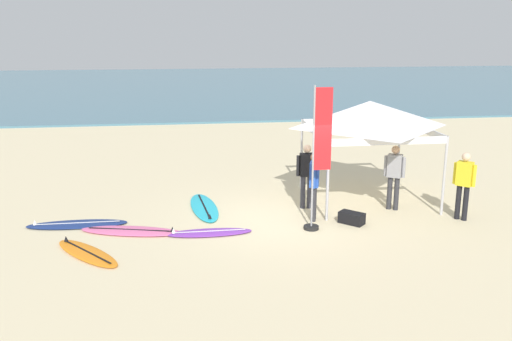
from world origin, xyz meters
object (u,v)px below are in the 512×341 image
object	(u,v)px
surfboard_orange	(87,253)
person_black	(307,172)
surfboard_purple	(209,233)
person_yellow	(464,181)
gear_bag_near_tent	(352,218)
canopy_tent	(370,114)
surfboard_navy	(77,224)
surfboard_cyan	(204,207)
surfboard_pink	(132,231)
banner_flag	(318,165)
person_grey	(394,173)
person_blue	(314,182)

from	to	relation	value
surfboard_orange	person_black	xyz separation A→B (m)	(5.26, 2.43, 0.95)
surfboard_purple	surfboard_orange	bearing A→B (deg)	-161.89
surfboard_purple	person_yellow	bearing A→B (deg)	1.58
gear_bag_near_tent	canopy_tent	bearing A→B (deg)	62.20
canopy_tent	surfboard_navy	world-z (taller)	canopy_tent
surfboard_cyan	surfboard_purple	world-z (taller)	same
surfboard_pink	banner_flag	size ratio (longest dim) A/B	0.74
surfboard_pink	person_grey	size ratio (longest dim) A/B	1.46
person_blue	surfboard_purple	bearing A→B (deg)	-166.72
surfboard_navy	person_grey	world-z (taller)	person_grey
surfboard_purple	person_black	bearing A→B (deg)	30.65
surfboard_purple	person_yellow	xyz separation A→B (m)	(6.27, 0.17, 0.95)
surfboard_pink	person_black	distance (m)	4.70
surfboard_navy	surfboard_purple	distance (m)	3.28
canopy_tent	banner_flag	bearing A→B (deg)	-132.78
surfboard_orange	banner_flag	world-z (taller)	banner_flag
canopy_tent	surfboard_purple	xyz separation A→B (m)	(-4.45, -2.06, -2.35)
person_black	surfboard_purple	bearing A→B (deg)	-149.35
gear_bag_near_tent	person_black	bearing A→B (deg)	122.51
gear_bag_near_tent	person_blue	bearing A→B (deg)	157.07
surfboard_navy	banner_flag	bearing A→B (deg)	-9.80
person_blue	person_grey	distance (m)	2.32
surfboard_orange	banner_flag	xyz separation A→B (m)	(5.15, 0.86, 1.54)
surfboard_navy	person_yellow	xyz separation A→B (m)	(9.40, -0.81, 0.95)
person_blue	canopy_tent	bearing A→B (deg)	38.32
surfboard_pink	surfboard_navy	world-z (taller)	same
canopy_tent	surfboard_pink	size ratio (longest dim) A/B	1.25
person_blue	surfboard_orange	bearing A→B (deg)	-164.29
canopy_tent	surfboard_orange	size ratio (longest dim) A/B	1.56
banner_flag	person_grey	bearing A→B (deg)	26.44
surfboard_navy	person_black	world-z (taller)	person_black
canopy_tent	gear_bag_near_tent	bearing A→B (deg)	-117.80
canopy_tent	surfboard_pink	world-z (taller)	canopy_tent
canopy_tent	surfboard_cyan	bearing A→B (deg)	-177.58
surfboard_purple	surfboard_pink	bearing A→B (deg)	168.91
surfboard_cyan	banner_flag	size ratio (longest dim) A/B	0.73
surfboard_navy	person_blue	xyz separation A→B (m)	(5.76, -0.36, 0.95)
surfboard_pink	surfboard_navy	size ratio (longest dim) A/B	1.05
surfboard_navy	banner_flag	size ratio (longest dim) A/B	0.70
surfboard_orange	person_grey	world-z (taller)	person_grey
person_yellow	person_blue	world-z (taller)	same
person_grey	surfboard_navy	bearing A→B (deg)	-178.72
surfboard_orange	person_yellow	xyz separation A→B (m)	(8.88, 1.03, 0.95)
surfboard_navy	person_grey	size ratio (longest dim) A/B	1.39
canopy_tent	person_yellow	world-z (taller)	canopy_tent
canopy_tent	gear_bag_near_tent	world-z (taller)	canopy_tent
surfboard_navy	person_black	bearing A→B (deg)	5.82
person_yellow	banner_flag	world-z (taller)	banner_flag
surfboard_pink	surfboard_orange	world-z (taller)	same
person_grey	person_yellow	bearing A→B (deg)	-35.33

